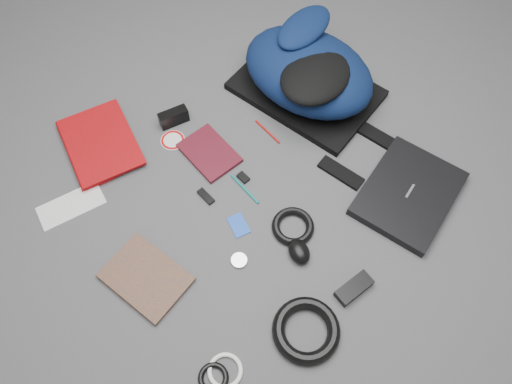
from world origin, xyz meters
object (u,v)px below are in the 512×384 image
textbook_red (68,156)px  power_brick (354,288)px  mouse (299,251)px  backpack (308,71)px  dvd_case (209,153)px  compact_camera (174,117)px  laptop (409,194)px  comic_book (125,301)px

textbook_red → power_brick: bearing=-53.8°
mouse → backpack: bearing=62.5°
textbook_red → dvd_case: bearing=-24.9°
backpack → dvd_case: (-0.42, -0.06, -0.10)m
dvd_case → compact_camera: (-0.04, 0.18, 0.02)m
laptop → mouse: size_ratio=3.98×
backpack → comic_book: bearing=-177.9°
comic_book → power_brick: bearing=-49.4°
backpack → dvd_case: 0.43m
laptop → power_brick: bearing=-178.6°
dvd_case → laptop: bearing=-54.3°
laptop → comic_book: size_ratio=1.41×
mouse → power_brick: (0.07, -0.17, -0.01)m
laptop → mouse: (-0.40, 0.01, 0.01)m
dvd_case → power_brick: power_brick is taller
laptop → backpack: bearing=70.1°
power_brick → mouse: bearing=107.3°
power_brick → laptop: bearing=19.7°
dvd_case → textbook_red: bearing=142.1°
laptop → compact_camera: 0.81m
dvd_case → power_brick: bearing=-87.3°
mouse → power_brick: bearing=-58.4°
textbook_red → mouse: (0.46, -0.66, 0.01)m
backpack → comic_book: 0.94m
laptop → compact_camera: compact_camera is taller
backpack → compact_camera: backpack is taller
dvd_case → backpack: bearing=-1.8°
comic_book → dvd_case: (0.44, 0.31, -0.00)m
textbook_red → dvd_case: (0.40, -0.22, -0.01)m
mouse → power_brick: mouse is taller
backpack → compact_camera: (-0.46, 0.12, -0.08)m
compact_camera → power_brick: compact_camera is taller
mouse → laptop: bearing=6.3°
backpack → mouse: 0.62m
comic_book → compact_camera: compact_camera is taller
laptop → mouse: mouse is taller
compact_camera → power_brick: size_ratio=0.88×
comic_book → dvd_case: size_ratio=1.24×
power_brick → comic_book: bearing=146.0°
compact_camera → comic_book: bearing=-125.1°
dvd_case → mouse: bearing=-92.0°
laptop → textbook_red: 1.09m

